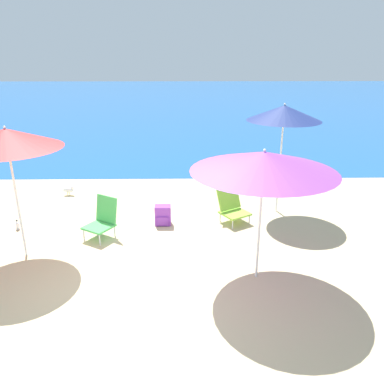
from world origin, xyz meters
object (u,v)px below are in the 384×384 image
Objects in this scene: beach_umbrella_purple at (264,162)px; seagull at (69,190)px; beach_umbrella_navy at (284,113)px; beach_chair_lime at (231,204)px; beach_umbrella_red at (6,139)px; water_bottle at (18,226)px; beach_chair_green at (103,218)px; backpack_purple at (163,215)px.

beach_umbrella_purple is 5.65m from seagull.
beach_chair_lime is (-1.06, -0.49, -1.76)m from beach_umbrella_navy.
beach_umbrella_navy reaches higher than beach_umbrella_red.
beach_umbrella_navy is 2.89× the size of beach_chair_lime.
beach_umbrella_navy reaches higher than water_bottle.
beach_umbrella_red is 2.91× the size of beach_chair_green.
beach_umbrella_navy reaches higher than backpack_purple.
beach_umbrella_red is 2.16m from beach_chair_green.
seagull reaches higher than water_bottle.
water_bottle is at bearing -158.53° from beach_chair_green.
beach_chair_lime is (-0.16, 2.10, -1.47)m from beach_umbrella_purple.
beach_umbrella_navy is 5.80× the size of backpack_purple.
seagull is at bearing 125.94° from beach_chair_lime.
backpack_purple is 2.02× the size of water_bottle.
beach_chair_lime reaches higher than seagull.
backpack_purple is (2.29, 1.20, -1.83)m from beach_umbrella_red.
water_bottle is 1.96m from seagull.
beach_umbrella_purple is at bearing -51.22° from backpack_purple.
beach_chair_lime is 1.41m from backpack_purple.
beach_chair_lime is (2.48, 0.67, 0.00)m from beach_chair_green.
seagull is (-3.80, 1.55, -0.24)m from beach_chair_lime.
beach_umbrella_purple is 2.76m from beach_umbrella_navy.
water_bottle is at bearing 152.92° from beach_chair_lime.
seagull is at bearing 144.42° from backpack_purple.
beach_umbrella_navy is 2.11m from beach_chair_lime.
beach_umbrella_navy is 11.70× the size of water_bottle.
beach_chair_lime is 2.01× the size of backpack_purple.
beach_chair_green is 1.82m from water_bottle.
beach_chair_green reaches higher than backpack_purple.
backpack_purple is (-1.55, 1.93, -1.65)m from beach_umbrella_purple.
beach_umbrella_red is 11.18× the size of water_bottle.
beach_umbrella_purple is 0.89× the size of beach_umbrella_navy.
backpack_purple is at bearing 27.72° from beach_umbrella_red.
beach_chair_lime is at bearing 6.72° from backpack_purple.
beach_umbrella_purple is 5.15× the size of backpack_purple.
beach_umbrella_navy is at bearing 70.79° from beach_umbrella_purple.
beach_umbrella_purple is 10.39× the size of water_bottle.
backpack_purple is at bearing 56.69° from beach_chair_green.
beach_chair_lime is 4.27m from water_bottle.
beach_chair_green is at bearing 151.67° from beach_umbrella_purple.
backpack_purple is (-1.39, -0.16, -0.18)m from beach_chair_lime.
beach_umbrella_purple is at bearing 3.44° from beach_chair_green.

